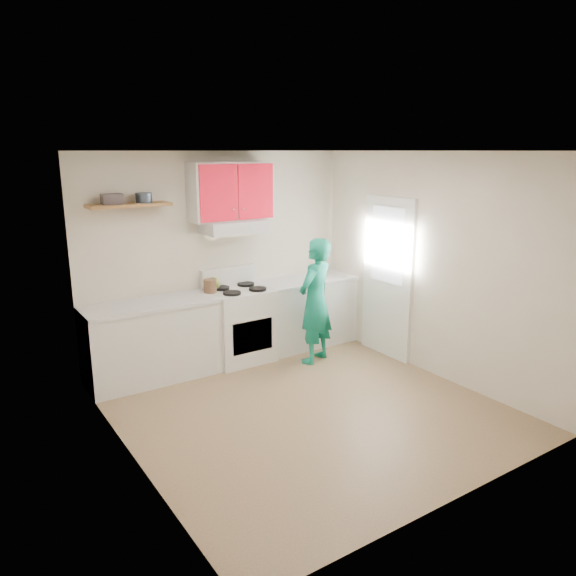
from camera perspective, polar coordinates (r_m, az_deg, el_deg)
floor at (r=5.83m, az=1.80°, el=-12.35°), size 3.80×3.80×0.00m
ceiling at (r=5.22m, az=2.03°, el=14.12°), size 3.60×3.80×0.04m
back_wall at (r=6.98m, az=-7.19°, el=3.29°), size 3.60×0.04×2.60m
front_wall at (r=4.05m, az=17.76°, el=-5.30°), size 3.60×0.04×2.60m
left_wall at (r=4.61m, az=-16.65°, el=-2.87°), size 0.04×3.80×2.60m
right_wall at (r=6.57m, az=14.82°, el=2.24°), size 0.04×3.80×2.60m
door at (r=7.08m, az=10.34°, el=1.05°), size 0.05×0.85×2.05m
door_glass at (r=6.98m, az=10.33°, el=4.42°), size 0.01×0.55×0.95m
counter_left at (r=6.54m, az=-13.97°, el=-5.49°), size 1.52×0.60×0.90m
counter_right at (r=7.50m, az=1.86°, el=-2.53°), size 1.32×0.60×0.90m
stove at (r=6.95m, az=-5.04°, el=-3.85°), size 0.76×0.65×0.92m
range_hood at (r=6.77m, az=-5.69°, el=6.38°), size 0.76×0.44×0.15m
upper_cabinets at (r=6.77m, az=-6.00°, el=9.99°), size 1.02×0.33×0.70m
shelf at (r=6.31m, az=-16.24°, el=8.31°), size 0.90×0.30×0.04m
books at (r=6.28m, az=-17.89°, el=8.84°), size 0.23×0.17×0.11m
tin at (r=6.35m, az=-14.80°, el=9.09°), size 0.20×0.20×0.11m
kettle at (r=6.84m, az=-7.84°, el=0.46°), size 0.21×0.21×0.16m
crock at (r=6.71m, az=-8.13°, el=0.12°), size 0.19×0.19×0.19m
cutting_board at (r=7.31m, az=0.88°, el=0.76°), size 0.37×0.30×0.02m
silicone_mat at (r=7.56m, az=4.99°, el=1.12°), size 0.36×0.32×0.01m
person at (r=6.79m, az=2.87°, el=-1.36°), size 0.68×0.57×1.58m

